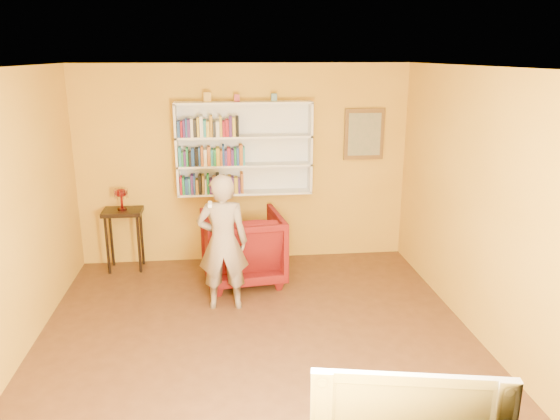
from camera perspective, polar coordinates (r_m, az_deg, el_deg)
The scene contains 15 objects.
room_shell at distance 5.18m, azimuth -2.42°, elevation -4.33°, with size 5.30×5.80×2.88m.
bookshelf at distance 7.36m, azimuth -3.77°, elevation 6.46°, with size 1.80×0.29×1.23m.
books_row_lower at distance 7.34m, azimuth -7.13°, elevation 2.65°, with size 0.83×0.19×0.27m.
books_row_middle at distance 7.27m, azimuth -6.98°, elevation 5.57°, with size 0.86×0.19×0.27m.
books_row_upper at distance 7.21m, azimuth -7.52°, elevation 8.54°, with size 0.79×0.19×0.27m.
ornament_left at distance 7.21m, azimuth -7.61°, elevation 11.62°, with size 0.09×0.09×0.13m, color gold.
ornament_centre at distance 7.22m, azimuth -4.53°, elevation 11.59°, with size 0.07×0.07×0.09m, color #A6373D.
ornament_right at distance 7.25m, azimuth -0.64°, elevation 11.68°, with size 0.07×0.07×0.10m, color slate.
framed_painting at distance 7.64m, azimuth 8.78°, elevation 7.84°, with size 0.55×0.05×0.70m.
console_table at distance 7.52m, azimuth -16.06°, elevation -1.04°, with size 0.51×0.39×0.83m.
ruby_lustre at distance 7.43m, azimuth -16.27°, elevation 1.53°, with size 0.18×0.18×0.28m.
armchair at distance 6.95m, azimuth -3.93°, elevation -3.89°, with size 0.97×0.99×0.90m, color #4C0508.
person at distance 6.14m, azimuth -6.00°, elevation -3.39°, with size 0.57×0.37×1.56m, color #7E6D5C.
game_remote at distance 5.77m, azimuth -7.32°, elevation 0.59°, with size 0.04×0.15×0.04m, color white.
television at distance 3.43m, azimuth 13.23°, elevation -19.97°, with size 1.12×0.15×0.64m, color black.
Camera 1 is at (-0.31, -4.84, 2.82)m, focal length 35.00 mm.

